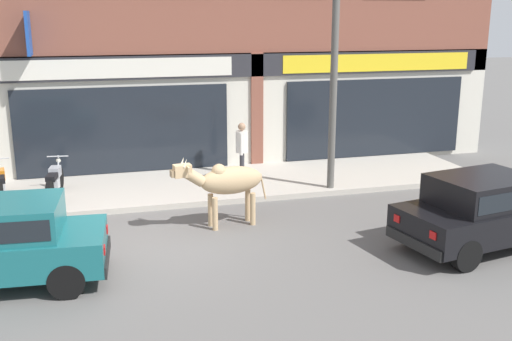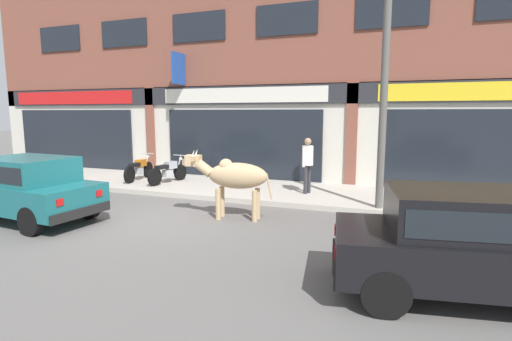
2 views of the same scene
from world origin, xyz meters
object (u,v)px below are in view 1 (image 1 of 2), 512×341
Objects in this scene: motorcycle_0 at (0,183)px; motorcycle_1 at (55,181)px; pedestrian at (242,146)px; utility_pole at (333,90)px; car_1 at (484,208)px; cow at (227,181)px.

motorcycle_0 is 1.00× the size of motorcycle_1.
motorcycle_0 is 6.00m from pedestrian.
motorcycle_1 is 0.36× the size of utility_pole.
pedestrian is (5.97, -0.14, 0.60)m from motorcycle_0.
car_1 is 2.10× the size of motorcycle_1.
cow is at bearing -31.05° from motorcycle_0.
cow is 3.94m from utility_pole.
car_1 is at bearing -33.35° from motorcycle_1.
cow is 1.34× the size of pedestrian.
motorcycle_1 is at bearing -5.02° from motorcycle_0.
cow is 5.77m from motorcycle_0.
utility_pole reaches higher than car_1.
pedestrian is (1.04, 2.83, 0.12)m from cow.
motorcycle_0 is at bearing 171.41° from utility_pole.
car_1 is 2.10× the size of motorcycle_0.
cow is 0.43× the size of utility_pole.
motorcycle_1 is at bearing 142.18° from cow.
car_1 is at bearing -29.35° from cow.
utility_pole is at bearing -9.24° from motorcycle_1.
utility_pole is at bearing -8.59° from motorcycle_0.
cow is 5.22m from car_1.
cow reaches higher than motorcycle_0.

